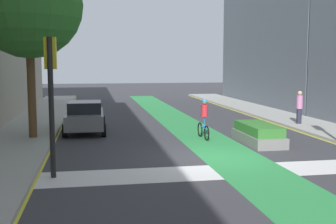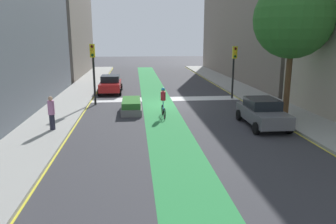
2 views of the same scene
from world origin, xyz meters
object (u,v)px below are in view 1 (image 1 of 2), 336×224
cyclist_in_lane (204,118)px  street_tree_near (28,5)px  traffic_signal_near_left (51,80)px  median_planter (258,134)px  pedestrian_sidewalk_right_a (299,107)px  car_grey_left_far (85,117)px

cyclist_in_lane → street_tree_near: street_tree_near is taller
traffic_signal_near_left → median_planter: bearing=26.0°
pedestrian_sidewalk_right_a → cyclist_in_lane: bearing=-155.1°
pedestrian_sidewalk_right_a → street_tree_near: 14.84m
car_grey_left_far → street_tree_near: street_tree_near is taller
median_planter → cyclist_in_lane: bearing=143.7°
pedestrian_sidewalk_right_a → street_tree_near: (-13.87, -1.91, 4.92)m
car_grey_left_far → pedestrian_sidewalk_right_a: 11.60m
cyclist_in_lane → pedestrian_sidewalk_right_a: 6.83m
median_planter → traffic_signal_near_left: bearing=-154.0°
car_grey_left_far → median_planter: size_ratio=1.31×
cyclist_in_lane → median_planter: cyclist_in_lane is taller
traffic_signal_near_left → cyclist_in_lane: 8.55m
traffic_signal_near_left → median_planter: 9.53m
traffic_signal_near_left → car_grey_left_far: 8.67m
street_tree_near → median_planter: (9.72, -2.46, -5.59)m
street_tree_near → median_planter: size_ratio=2.54×
cyclist_in_lane → pedestrian_sidewalk_right_a: pedestrian_sidewalk_right_a is taller
car_grey_left_far → cyclist_in_lane: cyclist_in_lane is taller
car_grey_left_far → street_tree_near: (-2.27, -1.88, 5.19)m
car_grey_left_far → cyclist_in_lane: (5.41, -2.85, 0.17)m
cyclist_in_lane → street_tree_near: (-7.68, 0.97, 5.02)m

